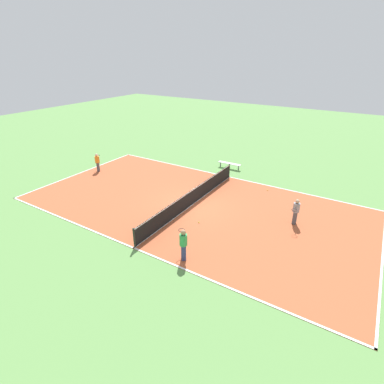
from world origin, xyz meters
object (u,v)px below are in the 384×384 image
(player_center_orange, at_px, (97,161))
(tennis_net, at_px, (192,197))
(bench, at_px, (229,164))
(player_far_green, at_px, (183,243))
(tennis_ball_midcourt, at_px, (268,190))
(tennis_ball_right_alley, at_px, (199,222))
(player_baseline_gray, at_px, (296,210))

(player_center_orange, bearing_deg, tennis_net, -136.93)
(bench, height_order, player_far_green, player_far_green)
(tennis_net, xyz_separation_m, tennis_ball_midcourt, (-4.58, 3.35, -0.51))
(player_far_green, height_order, tennis_ball_right_alley, player_far_green)
(tennis_ball_right_alley, distance_m, tennis_ball_midcourt, 6.54)
(player_center_orange, bearing_deg, tennis_ball_right_alley, -144.69)
(tennis_net, relative_size, player_center_orange, 7.31)
(player_center_orange, xyz_separation_m, tennis_ball_right_alley, (2.64, 11.01, -0.80))
(player_far_green, height_order, tennis_ball_midcourt, player_far_green)
(player_center_orange, relative_size, player_baseline_gray, 0.98)
(tennis_net, height_order, player_baseline_gray, player_baseline_gray)
(tennis_net, xyz_separation_m, tennis_ball_right_alley, (1.69, 1.51, -0.51))
(tennis_net, relative_size, player_far_green, 6.71)
(player_center_orange, distance_m, player_baseline_gray, 15.59)
(player_far_green, bearing_deg, tennis_ball_right_alley, -22.77)
(bench, bearing_deg, tennis_net, -83.33)
(player_baseline_gray, bearing_deg, player_center_orange, -92.02)
(bench, distance_m, player_baseline_gray, 9.26)
(tennis_ball_right_alley, bearing_deg, tennis_ball_midcourt, 163.63)
(tennis_ball_midcourt, bearing_deg, bench, -121.92)
(player_baseline_gray, bearing_deg, tennis_net, -82.45)
(tennis_net, distance_m, player_center_orange, 9.55)
(tennis_net, distance_m, tennis_ball_right_alley, 2.32)
(player_far_green, xyz_separation_m, player_center_orange, (-5.82, -12.08, -0.08))
(bench, height_order, tennis_ball_midcourt, bench)
(bench, bearing_deg, player_center_orange, -144.20)
(tennis_net, distance_m, player_baseline_gray, 6.19)
(player_center_orange, bearing_deg, player_far_green, -156.94)
(tennis_net, bearing_deg, player_baseline_gray, 100.04)
(player_center_orange, height_order, tennis_ball_right_alley, player_center_orange)
(tennis_ball_right_alley, bearing_deg, bench, -165.17)
(player_far_green, height_order, player_baseline_gray, player_far_green)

